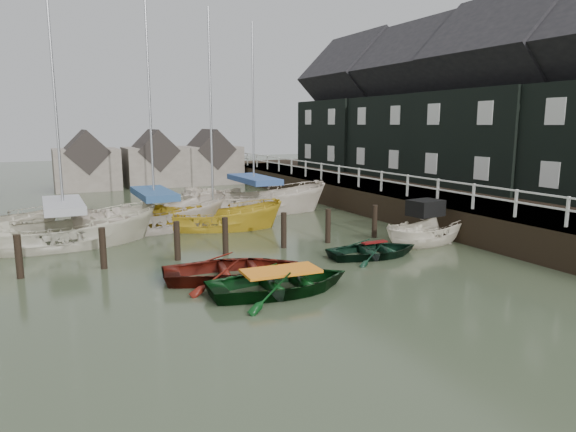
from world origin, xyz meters
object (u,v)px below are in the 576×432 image
rowboat_red (233,279)px  motorboat (427,241)px  sailboat_c (214,228)px  rowboat_dkgreen (374,256)px  sailboat_b (156,228)px  sailboat_d (254,211)px  rowboat_green (281,292)px  sailboat_a (66,244)px

rowboat_red → motorboat: motorboat is taller
rowboat_red → sailboat_c: 8.09m
rowboat_red → motorboat: bearing=-72.5°
rowboat_red → sailboat_c: bearing=-3.6°
rowboat_dkgreen → sailboat_b: size_ratio=0.29×
motorboat → sailboat_d: sailboat_d is taller
rowboat_green → sailboat_a: size_ratio=0.35×
rowboat_red → sailboat_d: bearing=-15.3°
rowboat_green → sailboat_b: sailboat_b is taller
sailboat_a → sailboat_b: bearing=-68.7°
rowboat_dkgreen → sailboat_a: bearing=61.9°
rowboat_green → sailboat_a: sailboat_a is taller
sailboat_d → sailboat_c: bearing=156.8°
sailboat_b → motorboat: bearing=-138.5°
rowboat_dkgreen → rowboat_red: bearing=99.3°
sailboat_a → sailboat_b: (3.88, 1.69, -0.00)m
motorboat → sailboat_d: (-3.42, 10.20, -0.04)m
sailboat_c → sailboat_d: size_ratio=0.95×
sailboat_a → rowboat_green: bearing=-151.6°
rowboat_dkgreen → sailboat_b: bearing=42.0°
sailboat_d → motorboat: bearing=-139.8°
rowboat_green → sailboat_a: (-5.26, 8.93, 0.06)m
rowboat_green → sailboat_a: bearing=33.8°
rowboat_green → motorboat: motorboat is taller
rowboat_green → sailboat_c: size_ratio=0.39×
motorboat → sailboat_c: sailboat_c is taller
rowboat_green → rowboat_dkgreen: (4.82, 2.18, 0.00)m
motorboat → sailboat_a: sailboat_a is taller
rowboat_red → motorboat: size_ratio=0.95×
rowboat_dkgreen → rowboat_green: bearing=120.1°
sailboat_b → sailboat_d: bearing=-76.1°
sailboat_c → sailboat_b: bearing=91.7°
rowboat_green → sailboat_d: (4.58, 13.18, 0.06)m
motorboat → sailboat_c: size_ratio=0.41×
rowboat_dkgreen → sailboat_c: (-3.71, 7.51, 0.01)m
rowboat_green → sailboat_a: 10.37m
sailboat_a → sailboat_c: sailboat_a is taller
sailboat_a → sailboat_c: (6.37, 0.75, -0.05)m
rowboat_red → sailboat_d: 12.56m
rowboat_green → rowboat_dkgreen: size_ratio=1.21×
rowboat_dkgreen → sailboat_d: 11.00m
sailboat_a → sailboat_c: 6.41m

